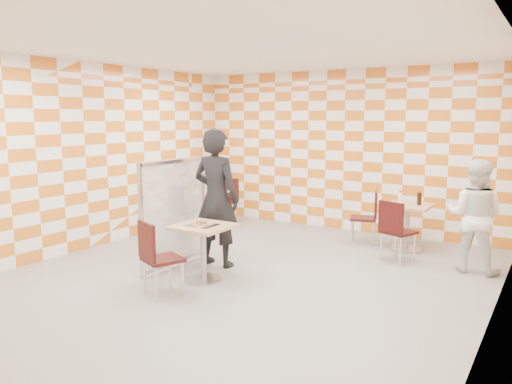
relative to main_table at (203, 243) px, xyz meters
The scene contains 15 objects.
room_shell 1.38m from the main_table, 67.32° to the left, with size 7.00×7.00×7.00m.
main_table is the anchor object (origin of this frame).
second_table 3.47m from the main_table, 57.96° to the left, with size 0.70×0.70×0.75m.
empty_table 2.97m from the main_table, 127.64° to the left, with size 0.70×0.70×0.75m.
chair_main_front 0.78m from the main_table, 98.11° to the right, with size 0.55×0.56×0.92m.
chair_second_front 2.85m from the main_table, 48.74° to the left, with size 0.54×0.55×0.92m.
chair_second_side 3.18m from the main_table, 67.60° to the left, with size 0.54×0.53×0.92m.
chair_empty_near 2.52m from the main_table, 136.89° to the left, with size 0.50×0.51×0.92m.
chair_empty_far 3.49m from the main_table, 120.11° to the left, with size 0.45×0.46×0.92m.
partition 0.81m from the main_table, 159.56° to the left, with size 0.08×1.38×1.55m.
man_dark 0.87m from the main_table, 112.16° to the left, with size 0.72×0.47×1.98m, color black.
man_white 3.74m from the main_table, 38.37° to the left, with size 0.76×0.59×1.57m, color white.
pizza_on_foil 0.26m from the main_table, 90.13° to the right, with size 0.40×0.40×0.04m.
sport_bottle 3.51m from the main_table, 61.29° to the left, with size 0.06×0.06×0.20m.
soda_bottle 3.60m from the main_table, 55.93° to the left, with size 0.07×0.07×0.23m.
Camera 1 is at (3.54, -5.34, 2.14)m, focal length 35.00 mm.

